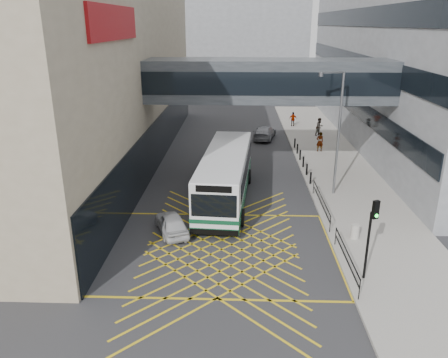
# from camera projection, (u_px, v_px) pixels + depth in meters

# --- Properties ---
(ground) EXTENTS (120.00, 120.00, 0.00)m
(ground) POSITION_uv_depth(u_px,v_px,m) (221.00, 249.00, 23.47)
(ground) COLOR #333335
(building_whsmith) EXTENTS (24.17, 42.00, 16.00)m
(building_whsmith) POSITION_uv_depth(u_px,v_px,m) (14.00, 67.00, 36.41)
(building_whsmith) COLOR tan
(building_whsmith) RESTS_ON ground
(building_far) EXTENTS (28.00, 16.00, 18.00)m
(building_far) POSITION_uv_depth(u_px,v_px,m) (224.00, 38.00, 76.94)
(building_far) COLOR gray
(building_far) RESTS_ON ground
(skybridge) EXTENTS (20.00, 4.10, 3.00)m
(skybridge) POSITION_uv_depth(u_px,v_px,m) (268.00, 80.00, 32.12)
(skybridge) COLOR #393E43
(skybridge) RESTS_ON ground
(pavement) EXTENTS (6.00, 54.00, 0.16)m
(pavement) POSITION_uv_depth(u_px,v_px,m) (334.00, 165.00, 37.25)
(pavement) COLOR #A09B92
(pavement) RESTS_ON ground
(box_junction) EXTENTS (12.00, 9.00, 0.01)m
(box_junction) POSITION_uv_depth(u_px,v_px,m) (221.00, 249.00, 23.46)
(box_junction) COLOR gold
(box_junction) RESTS_ON ground
(bus) EXTENTS (3.71, 12.29, 3.40)m
(bus) POSITION_uv_depth(u_px,v_px,m) (226.00, 175.00, 29.51)
(bus) COLOR silver
(bus) RESTS_ON ground
(car_white) EXTENTS (2.90, 4.20, 1.24)m
(car_white) POSITION_uv_depth(u_px,v_px,m) (172.00, 223.00, 25.14)
(car_white) COLOR silver
(car_white) RESTS_ON ground
(car_dark) EXTENTS (1.87, 4.46, 1.38)m
(car_dark) POSITION_uv_depth(u_px,v_px,m) (227.00, 146.00, 40.72)
(car_dark) COLOR black
(car_dark) RESTS_ON ground
(car_silver) EXTENTS (2.89, 4.97, 1.45)m
(car_silver) POSITION_uv_depth(u_px,v_px,m) (265.00, 132.00, 45.60)
(car_silver) COLOR gray
(car_silver) RESTS_ON ground
(traffic_light) EXTENTS (0.33, 0.48, 4.02)m
(traffic_light) POSITION_uv_depth(u_px,v_px,m) (371.00, 229.00, 19.60)
(traffic_light) COLOR black
(traffic_light) RESTS_ON pavement
(street_lamp) EXTENTS (1.86, 0.87, 8.41)m
(street_lamp) POSITION_uv_depth(u_px,v_px,m) (337.00, 127.00, 29.13)
(street_lamp) COLOR slate
(street_lamp) RESTS_ON pavement
(litter_bin) EXTENTS (0.47, 0.47, 0.81)m
(litter_bin) POSITION_uv_depth(u_px,v_px,m) (355.00, 231.00, 24.25)
(litter_bin) COLOR #ADA89E
(litter_bin) RESTS_ON pavement
(kerb_railings) EXTENTS (0.05, 12.54, 1.00)m
(kerb_railings) POSITION_uv_depth(u_px,v_px,m) (331.00, 222.00, 24.64)
(kerb_railings) COLOR black
(kerb_railings) RESTS_ON pavement
(bollards) EXTENTS (0.14, 10.14, 0.90)m
(bollards) POSITION_uv_depth(u_px,v_px,m) (302.00, 158.00, 37.16)
(bollards) COLOR black
(bollards) RESTS_ON pavement
(pedestrian_a) EXTENTS (0.81, 0.64, 1.85)m
(pedestrian_a) POSITION_uv_depth(u_px,v_px,m) (320.00, 142.00, 40.52)
(pedestrian_a) COLOR gray
(pedestrian_a) RESTS_ON pavement
(pedestrian_b) EXTENTS (1.06, 0.97, 1.89)m
(pedestrian_b) POSITION_uv_depth(u_px,v_px,m) (320.00, 127.00, 46.20)
(pedestrian_b) COLOR gray
(pedestrian_b) RESTS_ON pavement
(pedestrian_c) EXTENTS (0.97, 0.49, 1.62)m
(pedestrian_c) POSITION_uv_depth(u_px,v_px,m) (293.00, 119.00, 50.54)
(pedestrian_c) COLOR gray
(pedestrian_c) RESTS_ON pavement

